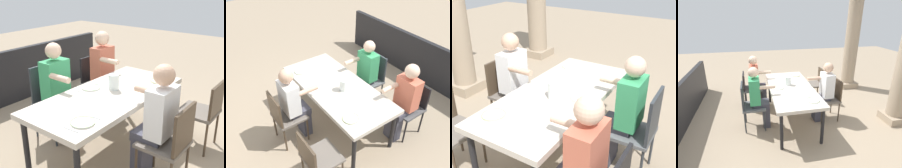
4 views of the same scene
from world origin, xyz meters
The scene contains 20 objects.
ground_plane centered at (0.00, 0.00, 0.00)m, with size 16.00×16.00×0.00m, color gray.
dining_table centered at (0.00, 0.00, 0.70)m, with size 1.99×0.89×0.77m.
chair_west_north centered at (-0.78, 0.86, 0.52)m, with size 0.44×0.44×0.87m.
chair_west_south centered at (-0.78, -0.86, 0.53)m, with size 0.44×0.44×0.88m.
chair_mid_north centered at (0.13, 0.86, 0.53)m, with size 0.44×0.44×0.91m.
chair_mid_south centered at (0.13, -0.87, 0.55)m, with size 0.44×0.44×0.96m.
diner_woman_green centered at (0.13, -0.68, 0.68)m, with size 0.35×0.49×1.28m.
diner_man_white centered at (0.13, 0.68, 0.69)m, with size 0.35×0.49×1.28m.
diner_guest_third centered at (-0.78, -0.67, 0.69)m, with size 0.35×0.49×1.29m.
patio_railing centered at (0.00, -2.20, 0.45)m, with size 4.39×0.10×0.90m, color black.
plate_0 centered at (-0.69, 0.27, 0.78)m, with size 0.22×0.22×0.02m.
fork_0 centered at (-0.84, 0.27, 0.77)m, with size 0.02×0.17×0.01m, color silver.
spoon_0 centered at (-0.54, 0.27, 0.77)m, with size 0.02×0.17×0.01m, color silver.
plate_1 centered at (0.01, -0.27, 0.78)m, with size 0.22×0.22×0.02m.
fork_1 centered at (-0.14, -0.27, 0.77)m, with size 0.02×0.17×0.01m, color silver.
spoon_1 centered at (0.16, -0.27, 0.77)m, with size 0.02×0.17×0.01m, color silver.
plate_2 centered at (0.70, 0.25, 0.78)m, with size 0.23×0.23×0.02m.
fork_2 centered at (0.55, 0.25, 0.77)m, with size 0.02×0.17×0.01m, color silver.
spoon_2 centered at (0.85, 0.25, 0.77)m, with size 0.02×0.17×0.01m, color silver.
water_pitcher centered at (-0.14, -0.03, 0.85)m, with size 0.12×0.12×0.18m.
Camera 1 is at (2.36, 1.85, 2.01)m, focal length 45.51 mm.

